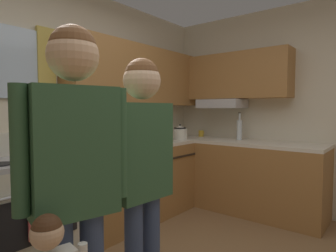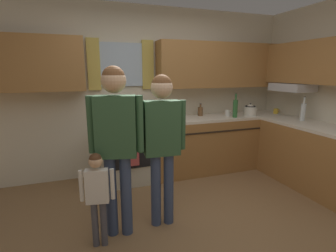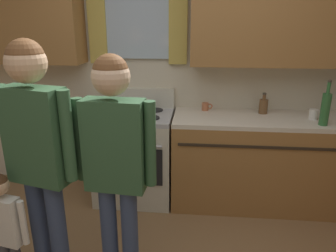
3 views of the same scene
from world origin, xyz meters
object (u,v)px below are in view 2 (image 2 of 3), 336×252
Objects in this scene: cup_terracotta at (167,115)px; mug_ceramic_white at (228,113)px; adult_holding_child at (116,133)px; stovetop_kettle at (250,110)px; bottle_wine_green at (235,108)px; adult_in_plaid at (162,134)px; bottle_tall_clear at (303,111)px; bottle_squat_brown at (200,111)px; stove_oven at (127,150)px; small_child at (97,189)px; mug_mustard_yellow at (276,111)px.

cup_terracotta is 0.87× the size of mug_ceramic_white.
stovetop_kettle is at bearing 25.93° from adult_holding_child.
bottle_wine_green is 0.25× the size of adult_in_plaid.
mug_ceramic_white is 0.08× the size of adult_in_plaid.
stovetop_kettle is 0.17× the size of adult_in_plaid.
bottle_wine_green is 1.07× the size of bottle_tall_clear.
mug_ceramic_white is (0.43, -0.16, -0.03)m from bottle_squat_brown.
stove_oven is at bearing 75.98° from adult_holding_child.
stovetop_kettle is 2.92m from small_child.
stove_oven is at bearing -164.39° from cup_terracotta.
small_child is at bearing -153.67° from stovetop_kettle.
bottle_squat_brown is 0.84m from stovetop_kettle.
bottle_tall_clear is 0.79m from stovetop_kettle.
adult_holding_child reaches higher than bottle_tall_clear.
stove_oven is 1.83m from bottle_wine_green.
cup_terracotta is at bearing 152.12° from bottle_tall_clear.
bottle_tall_clear is 0.40× the size of small_child.
stovetop_kettle reaches higher than bottle_squat_brown.
adult_holding_child reaches higher than stove_oven.
adult_in_plaid is (-1.12, -1.39, 0.03)m from bottle_squat_brown.
small_child is at bearing -151.75° from bottle_wine_green.
adult_holding_child is (-1.02, -1.47, 0.12)m from cup_terracotta.
bottle_squat_brown is at bearing 159.51° from mug_ceramic_white.
adult_in_plaid is (-0.56, -1.45, 0.07)m from cup_terracotta.
cup_terracotta is (-1.01, 0.39, -0.11)m from bottle_wine_green.
adult_in_plaid reaches higher than mug_ceramic_white.
cup_terracotta is at bearing 170.76° from mug_mustard_yellow.
stove_oven is 0.69× the size of adult_in_plaid.
adult_in_plaid reaches higher than stove_oven.
bottle_wine_green reaches higher than cup_terracotta.
bottle_tall_clear is 0.22× the size of adult_holding_child.
mug_ceramic_white reaches higher than cup_terracotta.
bottle_tall_clear is at bearing -54.66° from stovetop_kettle.
cup_terracotta is at bearing 55.21° from adult_holding_child.
adult_holding_child is (-2.93, -1.16, 0.11)m from mug_mustard_yellow.
stovetop_kettle is at bearing 30.57° from adult_in_plaid.
adult_holding_child is at bearing -152.00° from bottle_wine_green.
bottle_wine_green is at bearing -167.70° from stovetop_kettle.
bottle_wine_green reaches higher than small_child.
mug_ceramic_white is at bearing 31.78° from small_child.
stove_oven is 1.44m from adult_holding_child.
stove_oven is at bearing 179.12° from mug_ceramic_white.
bottle_tall_clear is 0.66m from mug_mustard_yellow.
stove_oven is at bearing -173.96° from bottle_squat_brown.
stove_oven reaches higher than mug_mustard_yellow.
bottle_tall_clear is (2.52, -0.76, 0.57)m from stove_oven.
stovetop_kettle reaches higher than stove_oven.
bottle_wine_green is at bearing 144.64° from bottle_tall_clear.
mug_ceramic_white is at bearing -12.74° from cup_terracotta.
mug_ceramic_white is 0.38m from stovetop_kettle.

